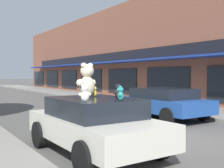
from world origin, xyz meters
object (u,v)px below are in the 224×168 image
Objects in this scene: teddy_bear_black at (118,91)px; teddy_bear_yellow at (94,91)px; teddy_bear_teal at (120,94)px; parked_car_far_center at (163,102)px; teddy_bear_giant at (87,81)px; teddy_bear_white at (85,93)px; teddy_bear_pink at (85,90)px; plush_art_car at (94,123)px.

teddy_bear_yellow is at bearing -78.57° from teddy_bear_black.
teddy_bear_teal reaches higher than teddy_bear_yellow.
teddy_bear_giant is at bearing -152.53° from parked_car_far_center.
teddy_bear_yellow is 1.44m from teddy_bear_white.
teddy_bear_teal is at bearing 109.30° from teddy_bear_pink.
parked_car_far_center is (5.74, 3.74, -0.78)m from teddy_bear_white.
teddy_bear_white reaches higher than plush_art_car.
plush_art_car is 10.99× the size of teddy_bear_white.
teddy_bear_black is (0.37, 0.65, 0.01)m from teddy_bear_teal.
teddy_bear_giant is 0.39m from teddy_bear_yellow.
teddy_bear_yellow is (0.23, 0.40, 0.74)m from plush_art_car.
teddy_bear_white is at bearing 5.50° from teddy_bear_yellow.
teddy_bear_yellow is (0.25, 0.07, -0.28)m from teddy_bear_giant.
plush_art_car is 1.00× the size of parked_car_far_center.
teddy_bear_giant reaches higher than teddy_bear_black.
teddy_bear_giant reaches higher than teddy_bear_white.
teddy_bear_giant is at bearing 88.88° from teddy_bear_pink.
plush_art_car is 1.22m from teddy_bear_teal.
teddy_bear_giant is (-0.02, 0.33, 1.02)m from plush_art_car.
teddy_bear_yellow is (0.12, 1.34, -0.03)m from teddy_bear_teal.
teddy_bear_black is 0.92× the size of teddy_bear_white.
teddy_bear_giant is 0.84m from teddy_bear_black.
teddy_bear_black is (0.49, -0.30, 0.77)m from plush_art_car.
teddy_bear_pink is at bearing -132.04° from teddy_bear_yellow.
teddy_bear_yellow is at bearing -155.76° from teddy_bear_teal.
teddy_bear_white reaches higher than parked_car_far_center.
teddy_bear_black is 1.14× the size of teddy_bear_pink.
plush_art_car is 13.59× the size of teddy_bear_pink.
teddy_bear_black is 5.72m from parked_car_far_center.
teddy_bear_giant is 1.26m from teddy_bear_white.
parked_car_far_center is at bearing -131.40° from teddy_bear_white.
teddy_bear_pink is (-0.04, 0.43, 0.01)m from teddy_bear_yellow.
teddy_bear_white is at bearing 41.41° from teddy_bear_giant.
teddy_bear_giant is 1.31m from teddy_bear_teal.
parked_car_far_center is (4.62, 3.29, -0.76)m from teddy_bear_black.
teddy_bear_white is at bearing -75.41° from teddy_bear_teal.
plush_art_car is 11.97× the size of teddy_bear_black.
plush_art_car is at bearing 74.85° from teddy_bear_giant.
teddy_bear_black is at bearing 179.45° from teddy_bear_teal.
teddy_bear_pink reaches higher than plush_art_car.
teddy_bear_teal is (0.13, -1.27, -0.26)m from teddy_bear_giant.
teddy_bear_teal is 1.08× the size of teddy_bear_pink.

